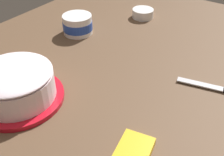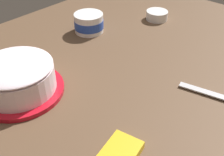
# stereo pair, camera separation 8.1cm
# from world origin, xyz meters

# --- Properties ---
(ground_plane) EXTENTS (1.54, 1.54, 0.00)m
(ground_plane) POSITION_xyz_m (0.00, 0.00, 0.00)
(ground_plane) COLOR brown
(frosted_cake) EXTENTS (0.26, 0.26, 0.11)m
(frosted_cake) POSITION_xyz_m (-0.31, 0.29, 0.05)
(frosted_cake) COLOR red
(frosted_cake) RESTS_ON ground_plane
(frosting_tub) EXTENTS (0.12, 0.12, 0.08)m
(frosting_tub) POSITION_xyz_m (0.11, 0.43, 0.04)
(frosting_tub) COLOR white
(frosting_tub) RESTS_ON ground_plane
(sprinkle_bowl_pink) EXTENTS (0.10, 0.10, 0.04)m
(sprinkle_bowl_pink) POSITION_xyz_m (0.40, 0.28, 0.02)
(sprinkle_bowl_pink) COLOR white
(sprinkle_bowl_pink) RESTS_ON ground_plane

